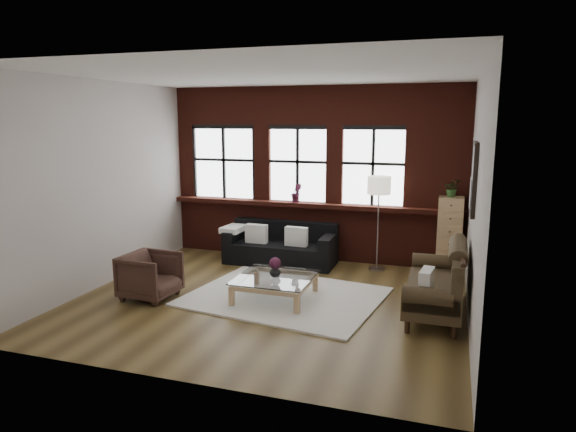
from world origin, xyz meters
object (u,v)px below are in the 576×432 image
(drawer_chest, at_px, (449,235))
(armchair, at_px, (150,276))
(coffee_table, at_px, (275,288))
(floor_lamp, at_px, (378,219))
(vase, at_px, (275,271))
(dark_sofa, at_px, (280,244))
(vintage_settee, at_px, (434,279))

(drawer_chest, bearing_deg, armchair, -147.32)
(coffee_table, xyz_separation_m, floor_lamp, (1.19, 2.00, 0.73))
(vase, bearing_deg, armchair, -164.64)
(floor_lamp, bearing_deg, armchair, -140.02)
(armchair, distance_m, coffee_table, 1.85)
(floor_lamp, bearing_deg, coffee_table, -120.77)
(coffee_table, bearing_deg, floor_lamp, 59.23)
(dark_sofa, height_order, vase, dark_sofa)
(drawer_chest, xyz_separation_m, floor_lamp, (-1.19, -0.18, 0.24))
(coffee_table, xyz_separation_m, vase, (0.00, -0.00, 0.26))
(armchair, bearing_deg, vase, -71.57)
(armchair, distance_m, floor_lamp, 3.91)
(vintage_settee, xyz_separation_m, coffee_table, (-2.22, -0.17, -0.31))
(dark_sofa, xyz_separation_m, armchair, (-1.23, -2.34, -0.02))
(dark_sofa, distance_m, drawer_chest, 2.96)
(dark_sofa, distance_m, vase, 1.94)
(dark_sofa, bearing_deg, coffee_table, -73.62)
(dark_sofa, relative_size, drawer_chest, 1.51)
(coffee_table, height_order, floor_lamp, floor_lamp)
(dark_sofa, distance_m, coffee_table, 1.94)
(vintage_settee, bearing_deg, vase, -175.60)
(coffee_table, height_order, vase, vase)
(coffee_table, bearing_deg, drawer_chest, 42.45)
(vintage_settee, bearing_deg, dark_sofa, 148.62)
(coffee_table, distance_m, drawer_chest, 3.26)
(vintage_settee, height_order, armchair, vintage_settee)
(coffee_table, relative_size, floor_lamp, 0.60)
(dark_sofa, distance_m, floor_lamp, 1.82)
(armchair, xyz_separation_m, vase, (1.77, 0.49, 0.10))
(dark_sofa, xyz_separation_m, floor_lamp, (1.73, 0.14, 0.54))
(armchair, bearing_deg, drawer_chest, -54.26)
(dark_sofa, relative_size, armchair, 2.68)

